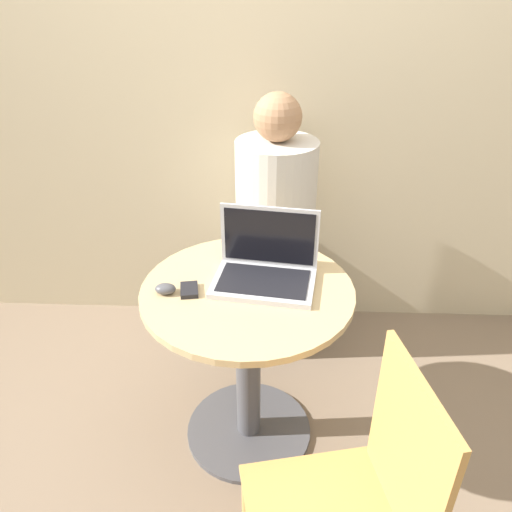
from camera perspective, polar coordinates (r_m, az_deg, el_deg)
The scene contains 8 objects.
ground_plane at distance 2.22m, azimuth -0.82°, elevation -19.33°, with size 12.00×12.00×0.00m, color #7F6B56.
back_wall at distance 2.34m, azimuth 0.17°, elevation 20.81°, with size 7.00×0.05×2.60m.
round_table at distance 1.88m, azimuth -0.92°, elevation -9.85°, with size 0.74×0.74×0.72m.
laptop at distance 1.74m, azimuth 1.10°, elevation -1.24°, with size 0.38×0.28×0.25m.
cell_phone at distance 1.72m, azimuth -7.63°, elevation -3.86°, with size 0.07×0.10×0.02m.
computer_mouse at distance 1.72m, azimuth -10.32°, elevation -3.71°, with size 0.07×0.05×0.04m.
chair_empty at distance 1.48m, azimuth 10.92°, elevation -26.66°, with size 0.47×0.47×0.90m.
person_seated at distance 2.39m, azimuth 2.39°, elevation 1.14°, with size 0.41×0.57×1.26m.
Camera 1 is at (0.09, -1.43, 1.69)m, focal length 35.00 mm.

